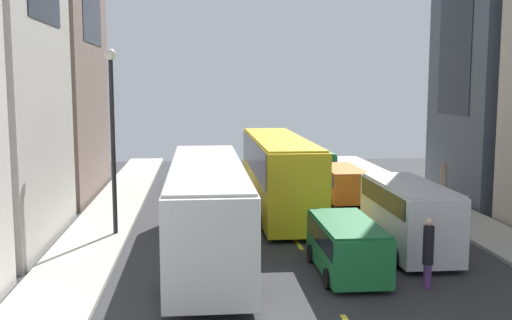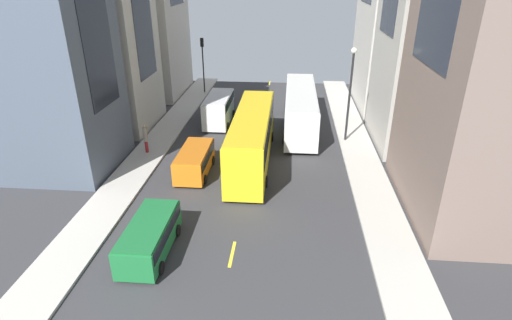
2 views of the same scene
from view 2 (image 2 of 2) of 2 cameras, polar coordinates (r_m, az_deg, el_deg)
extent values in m
plane|color=#333335|center=(31.23, -0.19, 1.28)|extent=(42.52, 42.52, 0.00)
cube|color=#B2ADA3|center=(31.57, 14.38, 0.87)|extent=(2.58, 44.00, 0.15)
cube|color=#B2ADA3|center=(32.83, -14.19, 1.84)|extent=(2.58, 44.00, 0.15)
cube|color=yellow|center=(51.10, 1.92, 10.82)|extent=(0.16, 2.00, 0.01)
cube|color=yellow|center=(43.03, 1.30, 8.07)|extent=(0.16, 2.00, 0.01)
cube|color=yellow|center=(35.10, 0.42, 4.06)|extent=(0.16, 2.00, 0.01)
cube|color=yellow|center=(27.46, -0.96, -2.24)|extent=(0.16, 2.00, 0.01)
cube|color=yellow|center=(20.42, -3.38, -13.09)|extent=(0.16, 2.00, 0.01)
cube|color=#B7B2A8|center=(36.98, -21.94, 19.30)|extent=(7.87, 7.47, 19.89)
cube|color=#1E232D|center=(36.98, -21.94, 19.30)|extent=(7.95, 4.11, 10.94)
cube|color=#4C5666|center=(30.05, -30.57, 17.10)|extent=(9.58, 7.07, 20.25)
cube|color=#1E232D|center=(30.05, -30.57, 17.10)|extent=(9.68, 3.89, 11.14)
cube|color=silver|center=(35.75, 6.28, 7.31)|extent=(2.55, 12.70, 3.00)
cube|color=black|center=(35.51, 6.34, 8.61)|extent=(2.60, 11.69, 1.20)
cube|color=beige|center=(35.32, 6.39, 9.69)|extent=(2.45, 12.20, 0.08)
cylinder|color=black|center=(32.54, 8.34, 2.97)|extent=(0.46, 1.00, 1.00)
cylinder|color=black|center=(32.47, 4.20, 3.13)|extent=(0.46, 1.00, 1.00)
cylinder|color=black|center=(39.94, 7.80, 7.22)|extent=(0.46, 1.00, 1.00)
cylinder|color=black|center=(39.88, 4.41, 7.35)|extent=(0.46, 1.00, 1.00)
cube|color=yellow|center=(28.88, -0.54, 3.24)|extent=(2.45, 12.50, 3.30)
cube|color=black|center=(28.58, -0.55, 4.84)|extent=(2.50, 11.50, 1.48)
cube|color=gold|center=(28.30, -0.55, 6.42)|extent=(2.35, 12.00, 0.08)
cylinder|color=black|center=(25.92, 1.16, -3.07)|extent=(0.44, 0.76, 0.76)
cylinder|color=black|center=(26.15, -3.79, -2.86)|extent=(0.44, 0.76, 0.76)
cylinder|color=black|center=(32.95, 2.06, 3.29)|extent=(0.44, 0.76, 0.76)
cylinder|color=black|center=(33.12, -1.85, 3.42)|extent=(0.44, 0.76, 0.76)
cube|color=white|center=(36.77, -5.27, 7.16)|extent=(2.05, 5.58, 2.30)
cube|color=black|center=(36.55, -5.32, 8.28)|extent=(2.09, 5.14, 0.69)
cube|color=silver|center=(36.42, -5.35, 8.94)|extent=(1.97, 5.36, 0.08)
cylinder|color=black|center=(35.33, -4.17, 4.74)|extent=(0.37, 0.72, 0.72)
cylinder|color=black|center=(35.66, -7.18, 4.81)|extent=(0.37, 0.72, 0.72)
cylinder|color=black|center=(38.55, -3.39, 6.53)|extent=(0.37, 0.72, 0.72)
cylinder|color=black|center=(38.86, -6.16, 6.58)|extent=(0.37, 0.72, 0.72)
cube|color=#1E7238|center=(38.59, -0.53, 7.46)|extent=(1.82, 4.41, 1.49)
cube|color=black|center=(38.47, -0.53, 8.00)|extent=(1.86, 4.05, 0.62)
cube|color=#1A612F|center=(38.36, -0.54, 8.57)|extent=(1.75, 4.23, 0.08)
cylinder|color=black|center=(37.42, 0.56, 5.91)|extent=(0.33, 0.62, 0.62)
cylinder|color=black|center=(37.57, -2.01, 5.98)|extent=(0.33, 0.62, 0.62)
cylinder|color=black|center=(40.00, 0.86, 7.19)|extent=(0.33, 0.62, 0.62)
cylinder|color=black|center=(40.15, -1.55, 7.25)|extent=(0.33, 0.62, 0.62)
cube|color=orange|center=(27.76, -8.64, -0.13)|extent=(1.90, 4.70, 1.49)
cube|color=black|center=(27.60, -8.69, 0.59)|extent=(1.94, 4.32, 0.63)
cube|color=#BE6115|center=(27.44, -8.75, 1.35)|extent=(1.82, 4.51, 0.08)
cylinder|color=black|center=(26.57, -7.42, -2.72)|extent=(0.34, 0.62, 0.62)
cylinder|color=black|center=(26.98, -11.05, -2.54)|extent=(0.34, 0.62, 0.62)
cylinder|color=black|center=(29.12, -6.27, -0.05)|extent=(0.34, 0.62, 0.62)
cylinder|color=black|center=(29.49, -9.60, 0.07)|extent=(0.34, 0.62, 0.62)
cube|color=#1E7238|center=(20.65, -14.78, -10.48)|extent=(1.89, 4.76, 1.43)
cube|color=black|center=(20.45, -14.89, -9.65)|extent=(1.92, 4.38, 0.60)
cube|color=#1A612F|center=(20.23, -15.01, -8.74)|extent=(1.81, 4.57, 0.08)
cylinder|color=black|center=(19.64, -13.51, -14.55)|extent=(0.34, 0.62, 0.62)
cylinder|color=black|center=(20.21, -18.33, -13.95)|extent=(0.34, 0.62, 0.62)
cylinder|color=black|center=(21.87, -11.21, -9.70)|extent=(0.34, 0.62, 0.62)
cylinder|color=black|center=(22.38, -15.54, -9.32)|extent=(0.34, 0.62, 0.62)
cylinder|color=maroon|center=(31.60, -15.16, 1.83)|extent=(0.24, 0.24, 0.89)
cylinder|color=gray|center=(31.23, -15.36, 3.52)|extent=(0.33, 0.33, 1.11)
sphere|color=tan|center=(31.00, -15.50, 4.65)|extent=(0.21, 0.21, 0.21)
cylinder|color=#593372|center=(40.51, -3.29, 7.48)|extent=(0.24, 0.24, 0.75)
cylinder|color=black|center=(40.23, -3.32, 8.79)|extent=(0.33, 0.33, 1.18)
sphere|color=beige|center=(40.04, -3.35, 9.76)|extent=(0.23, 0.23, 0.23)
cylinder|color=black|center=(46.19, -7.42, 12.48)|extent=(0.14, 0.14, 5.05)
cube|color=black|center=(45.64, -7.63, 16.12)|extent=(0.32, 0.32, 0.90)
sphere|color=red|center=(45.78, -7.61, 16.47)|extent=(0.20, 0.20, 0.20)
sphere|color=orange|center=(45.81, -7.59, 16.16)|extent=(0.20, 0.20, 0.20)
sphere|color=green|center=(45.85, -7.57, 15.85)|extent=(0.20, 0.20, 0.20)
cylinder|color=black|center=(32.65, 13.01, 8.47)|extent=(0.18, 0.18, 6.94)
sphere|color=silver|center=(31.83, 13.66, 14.77)|extent=(0.44, 0.44, 0.44)
camera|label=1|loc=(55.60, 6.46, 18.30)|focal=42.25mm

